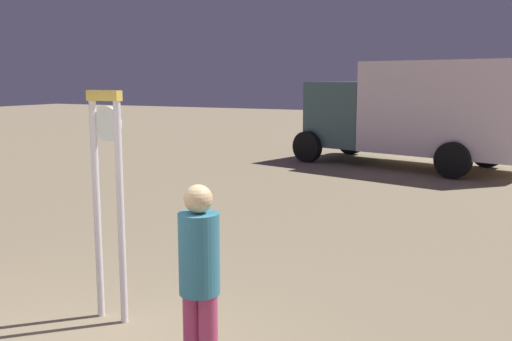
% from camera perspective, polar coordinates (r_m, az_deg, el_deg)
% --- Properties ---
extents(standing_clock, '(0.40, 0.12, 2.30)m').
position_cam_1_polar(standing_clock, '(5.89, -14.29, -1.52)').
color(standing_clock, silver).
rests_on(standing_clock, ground_plane).
extents(person_near_clock, '(0.31, 0.31, 1.64)m').
position_cam_1_polar(person_near_clock, '(4.52, -5.55, -10.42)').
color(person_near_clock, '#BC416C').
rests_on(person_near_clock, ground_plane).
extents(box_truck_near, '(6.74, 3.99, 2.87)m').
position_cam_1_polar(box_truck_near, '(16.51, 16.05, 5.69)').
color(box_truck_near, white).
rests_on(box_truck_near, ground_plane).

